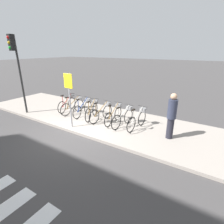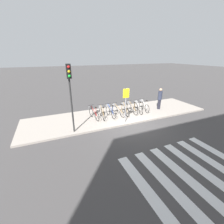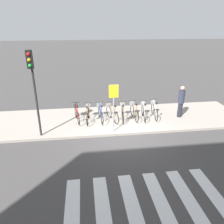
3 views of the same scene
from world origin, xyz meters
name	(u,v)px [view 3 (image 3 of 3)]	position (x,y,z in m)	size (l,w,h in m)	color
ground_plane	(122,136)	(0.00, 0.00, 0.00)	(120.00, 120.00, 0.00)	#423F3F
sidewalk	(116,119)	(0.00, 1.87, 0.06)	(14.40, 3.73, 0.12)	#9E9389
parked_bicycle_0	(77,113)	(-2.19, 1.85, 0.56)	(0.46, 1.59, 0.99)	black
parked_bicycle_1	(88,113)	(-1.59, 1.70, 0.56)	(0.46, 1.60, 0.99)	black
parked_bicycle_2	(100,113)	(-0.91, 1.73, 0.56)	(0.46, 1.60, 0.99)	black
parked_bicycle_3	(112,112)	(-0.30, 1.67, 0.56)	(0.61, 1.55, 0.99)	black
parked_bicycle_4	(123,112)	(0.32, 1.68, 0.56)	(0.46, 1.60, 0.99)	black
parked_bicycle_5	(134,111)	(0.96, 1.75, 0.56)	(0.46, 1.61, 0.99)	black
parked_bicycle_6	(144,111)	(1.51, 1.68, 0.56)	(0.46, 1.60, 0.99)	black
parked_bicycle_7	(154,109)	(2.15, 1.79, 0.56)	(0.46, 1.60, 0.99)	black
pedestrian	(181,101)	(3.60, 1.60, 1.07)	(0.34, 0.34, 1.80)	#23232D
traffic_light	(33,77)	(-3.87, 0.25, 2.96)	(0.24, 0.40, 3.98)	#2D2D2D
sign_post	(114,101)	(-0.38, 0.29, 1.73)	(0.44, 0.07, 2.37)	#99999E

